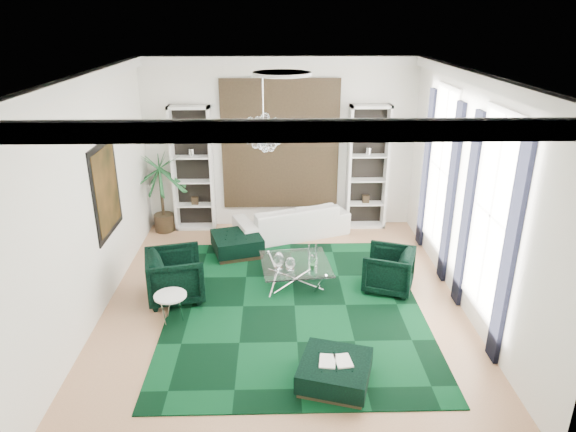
{
  "coord_description": "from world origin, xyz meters",
  "views": [
    {
      "loc": [
        -0.12,
        -7.69,
        4.62
      ],
      "look_at": [
        0.09,
        0.5,
        1.37
      ],
      "focal_mm": 32.0,
      "sensor_mm": 36.0,
      "label": 1
    }
  ],
  "objects_px": {
    "armchair_right": "(388,270)",
    "palm": "(160,181)",
    "ottoman_front": "(335,373)",
    "armchair_left": "(175,276)",
    "side_table": "(172,309)",
    "ottoman_side": "(237,244)",
    "sofa": "(292,220)",
    "coffee_table": "(295,273)"
  },
  "relations": [
    {
      "from": "armchair_right",
      "to": "palm",
      "type": "relative_size",
      "value": 0.35
    },
    {
      "from": "armchair_right",
      "to": "ottoman_front",
      "type": "bearing_deg",
      "value": -5.67
    },
    {
      "from": "armchair_left",
      "to": "ottoman_front",
      "type": "bearing_deg",
      "value": -146.29
    },
    {
      "from": "armchair_left",
      "to": "palm",
      "type": "bearing_deg",
      "value": 1.36
    },
    {
      "from": "armchair_left",
      "to": "side_table",
      "type": "relative_size",
      "value": 1.85
    },
    {
      "from": "ottoman_side",
      "to": "ottoman_front",
      "type": "relative_size",
      "value": 1.05
    },
    {
      "from": "ottoman_front",
      "to": "palm",
      "type": "height_order",
      "value": "palm"
    },
    {
      "from": "sofa",
      "to": "side_table",
      "type": "xyz_separation_m",
      "value": [
        -2.02,
        -3.44,
        -0.11
      ]
    },
    {
      "from": "coffee_table",
      "to": "ottoman_front",
      "type": "distance_m",
      "value": 2.78
    },
    {
      "from": "palm",
      "to": "sofa",
      "type": "bearing_deg",
      "value": -6.61
    },
    {
      "from": "armchair_right",
      "to": "side_table",
      "type": "relative_size",
      "value": 1.64
    },
    {
      "from": "armchair_left",
      "to": "palm",
      "type": "relative_size",
      "value": 0.4
    },
    {
      "from": "sofa",
      "to": "armchair_left",
      "type": "bearing_deg",
      "value": 31.04
    },
    {
      "from": "armchair_right",
      "to": "side_table",
      "type": "bearing_deg",
      "value": -54.55
    },
    {
      "from": "armchair_right",
      "to": "ottoman_side",
      "type": "bearing_deg",
      "value": -98.29
    },
    {
      "from": "side_table",
      "to": "palm",
      "type": "xyz_separation_m",
      "value": [
        -0.86,
        3.78,
        0.95
      ]
    },
    {
      "from": "armchair_right",
      "to": "side_table",
      "type": "height_order",
      "value": "armchair_right"
    },
    {
      "from": "armchair_right",
      "to": "armchair_left",
      "type": "bearing_deg",
      "value": -66.39
    },
    {
      "from": "coffee_table",
      "to": "ottoman_side",
      "type": "relative_size",
      "value": 1.29
    },
    {
      "from": "ottoman_front",
      "to": "side_table",
      "type": "height_order",
      "value": "side_table"
    },
    {
      "from": "ottoman_front",
      "to": "side_table",
      "type": "relative_size",
      "value": 1.75
    },
    {
      "from": "ottoman_front",
      "to": "armchair_left",
      "type": "bearing_deg",
      "value": 137.28
    },
    {
      "from": "sofa",
      "to": "armchair_right",
      "type": "distance_m",
      "value": 2.95
    },
    {
      "from": "sofa",
      "to": "armchair_left",
      "type": "height_order",
      "value": "armchair_left"
    },
    {
      "from": "armchair_left",
      "to": "side_table",
      "type": "height_order",
      "value": "armchair_left"
    },
    {
      "from": "side_table",
      "to": "ottoman_side",
      "type": "bearing_deg",
      "value": 70.84
    },
    {
      "from": "sofa",
      "to": "ottoman_side",
      "type": "relative_size",
      "value": 2.62
    },
    {
      "from": "armchair_left",
      "to": "ottoman_side",
      "type": "bearing_deg",
      "value": -41.9
    },
    {
      "from": "ottoman_side",
      "to": "ottoman_front",
      "type": "height_order",
      "value": "ottoman_side"
    },
    {
      "from": "sofa",
      "to": "coffee_table",
      "type": "height_order",
      "value": "sofa"
    },
    {
      "from": "coffee_table",
      "to": "ottoman_front",
      "type": "relative_size",
      "value": 1.35
    },
    {
      "from": "armchair_right",
      "to": "palm",
      "type": "bearing_deg",
      "value": -101.29
    },
    {
      "from": "coffee_table",
      "to": "ottoman_front",
      "type": "bearing_deg",
      "value": -81.42
    },
    {
      "from": "armchair_right",
      "to": "ottoman_side",
      "type": "relative_size",
      "value": 0.9
    },
    {
      "from": "side_table",
      "to": "armchair_right",
      "type": "bearing_deg",
      "value": 15.1
    },
    {
      "from": "sofa",
      "to": "armchair_left",
      "type": "relative_size",
      "value": 2.6
    },
    {
      "from": "armchair_right",
      "to": "palm",
      "type": "xyz_separation_m",
      "value": [
        -4.52,
        2.79,
        0.81
      ]
    },
    {
      "from": "armchair_left",
      "to": "palm",
      "type": "xyz_separation_m",
      "value": [
        -0.8,
        3.0,
        0.76
      ]
    },
    {
      "from": "armchair_left",
      "to": "armchair_right",
      "type": "height_order",
      "value": "armchair_left"
    },
    {
      "from": "armchair_left",
      "to": "ottoman_side",
      "type": "height_order",
      "value": "armchair_left"
    },
    {
      "from": "ottoman_side",
      "to": "side_table",
      "type": "distance_m",
      "value": 2.66
    },
    {
      "from": "armchair_right",
      "to": "ottoman_side",
      "type": "height_order",
      "value": "armchair_right"
    }
  ]
}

